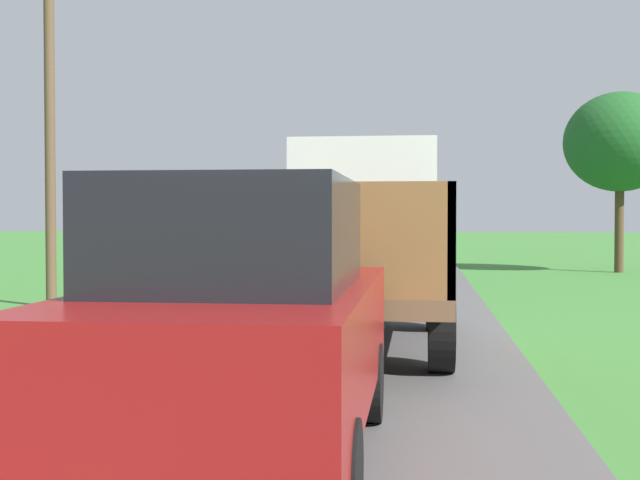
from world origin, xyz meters
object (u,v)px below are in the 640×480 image
at_px(banana_truck_near, 359,238).
at_px(following_car, 242,319).
at_px(banana_truck_far, 376,227).
at_px(utility_pole_roadside, 50,91).
at_px(roadside_tree_near_left, 620,142).

bearing_deg(banana_truck_near, following_car, -93.15).
bearing_deg(banana_truck_far, utility_pole_roadside, -123.47).
height_order(banana_truck_far, utility_pole_roadside, utility_pole_roadside).
bearing_deg(utility_pole_roadside, banana_truck_far, 56.53).
xyz_separation_m(banana_truck_near, roadside_tree_near_left, (7.09, 15.86, 2.65)).
height_order(banana_truck_far, roadside_tree_near_left, roadside_tree_near_left).
height_order(utility_pole_roadside, roadside_tree_near_left, utility_pole_roadside).
relative_size(banana_truck_far, utility_pole_roadside, 0.74).
xyz_separation_m(banana_truck_far, following_car, (0.10, -18.93, -0.40)).
height_order(banana_truck_near, banana_truck_far, same).
distance_m(utility_pole_roadside, roadside_tree_near_left, 17.86).
bearing_deg(banana_truck_far, following_car, -89.69).
bearing_deg(banana_truck_far, banana_truck_near, -88.07).
distance_m(roadside_tree_near_left, following_car, 23.31).
bearing_deg(following_car, banana_truck_near, 86.85).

